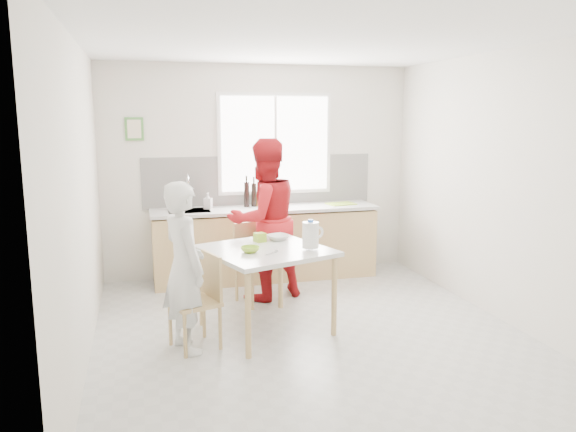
% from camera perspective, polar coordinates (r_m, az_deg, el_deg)
% --- Properties ---
extents(ground, '(4.50, 4.50, 0.00)m').
position_cam_1_polar(ground, '(5.49, 2.27, -11.86)').
color(ground, '#B7B7B2').
rests_on(ground, ground).
extents(room_shell, '(4.50, 4.50, 4.50)m').
position_cam_1_polar(room_shell, '(5.11, 2.40, 5.50)').
color(room_shell, silver).
rests_on(room_shell, ground).
extents(window, '(1.50, 0.06, 1.30)m').
position_cam_1_polar(window, '(7.30, -1.31, 7.34)').
color(window, white).
rests_on(window, room_shell).
extents(backsplash, '(3.00, 0.02, 0.65)m').
position_cam_1_polar(backsplash, '(7.31, -2.85, 3.60)').
color(backsplash, white).
rests_on(backsplash, room_shell).
extents(picture_frame, '(0.22, 0.03, 0.28)m').
position_cam_1_polar(picture_frame, '(7.10, -15.36, 8.52)').
color(picture_frame, '#519543').
rests_on(picture_frame, room_shell).
extents(kitchen_counter, '(2.84, 0.64, 1.37)m').
position_cam_1_polar(kitchen_counter, '(7.17, -2.34, -3.08)').
color(kitchen_counter, tan).
rests_on(kitchen_counter, ground).
extents(dining_table, '(1.34, 1.34, 0.81)m').
position_cam_1_polar(dining_table, '(5.36, -2.25, -4.19)').
color(dining_table, silver).
rests_on(dining_table, ground).
extents(chair_left, '(0.49, 0.49, 0.85)m').
position_cam_1_polar(chair_left, '(5.13, -8.86, -8.07)').
color(chair_left, tan).
rests_on(chair_left, ground).
extents(chair_far, '(0.52, 0.52, 0.89)m').
position_cam_1_polar(chair_far, '(6.28, -3.40, -4.35)').
color(chair_far, tan).
rests_on(chair_far, ground).
extents(person_white, '(0.52, 0.64, 1.51)m').
position_cam_1_polar(person_white, '(4.99, -10.51, -5.15)').
color(person_white, silver).
rests_on(person_white, ground).
extents(person_red, '(1.06, 0.93, 1.82)m').
position_cam_1_polar(person_red, '(6.30, -2.44, -0.38)').
color(person_red, red).
rests_on(person_red, ground).
extents(bowl_green, '(0.22, 0.22, 0.05)m').
position_cam_1_polar(bowl_green, '(5.19, -3.86, -3.41)').
color(bowl_green, '#9FD230').
rests_on(bowl_green, dining_table).
extents(bowl_white, '(0.27, 0.27, 0.05)m').
position_cam_1_polar(bowl_white, '(5.70, -0.99, -2.18)').
color(bowl_white, white).
rests_on(bowl_white, dining_table).
extents(milk_jug, '(0.21, 0.15, 0.27)m').
position_cam_1_polar(milk_jug, '(5.26, 2.35, -1.91)').
color(milk_jug, white).
rests_on(milk_jug, dining_table).
extents(green_box, '(0.13, 0.13, 0.09)m').
position_cam_1_polar(green_box, '(5.61, -2.88, -2.18)').
color(green_box, '#96C02C').
rests_on(green_box, dining_table).
extents(spoon, '(0.13, 0.11, 0.01)m').
position_cam_1_polar(spoon, '(5.12, -1.74, -3.80)').
color(spoon, '#A5A5AA').
rests_on(spoon, dining_table).
extents(cutting_board, '(0.39, 0.31, 0.01)m').
position_cam_1_polar(cutting_board, '(7.35, 5.41, 1.25)').
color(cutting_board, '#9FD130').
rests_on(cutting_board, kitchen_counter).
extents(wine_bottle_a, '(0.07, 0.07, 0.32)m').
position_cam_1_polar(wine_bottle_a, '(7.10, -4.23, 2.21)').
color(wine_bottle_a, black).
rests_on(wine_bottle_a, kitchen_counter).
extents(wine_bottle_b, '(0.07, 0.07, 0.30)m').
position_cam_1_polar(wine_bottle_b, '(7.14, -3.48, 2.18)').
color(wine_bottle_b, black).
rests_on(wine_bottle_b, kitchen_counter).
extents(jar_amber, '(0.06, 0.06, 0.16)m').
position_cam_1_polar(jar_amber, '(7.16, -3.06, 1.64)').
color(jar_amber, olive).
rests_on(jar_amber, kitchen_counter).
extents(soap_bottle, '(0.12, 0.12, 0.20)m').
position_cam_1_polar(soap_bottle, '(7.00, -8.13, 1.54)').
color(soap_bottle, '#999999').
rests_on(soap_bottle, kitchen_counter).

